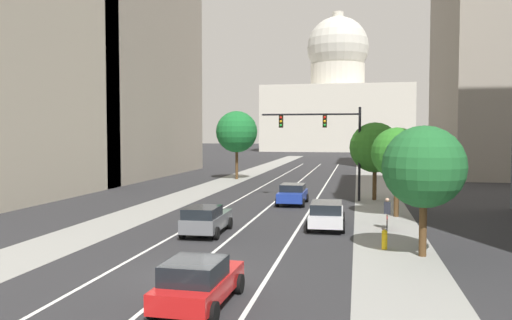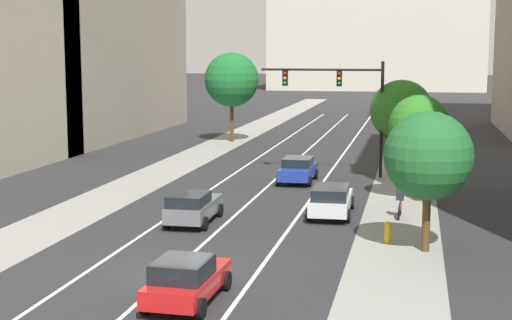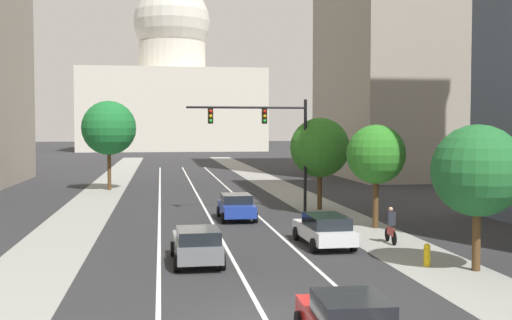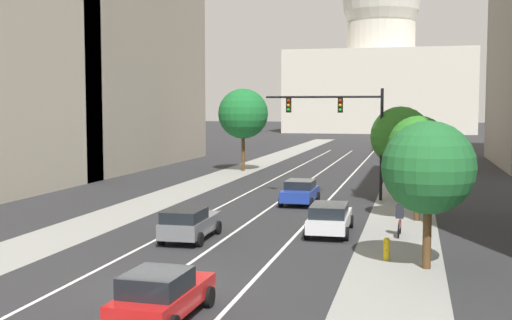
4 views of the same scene
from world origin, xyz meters
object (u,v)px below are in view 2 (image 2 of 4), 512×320
at_px(street_tree_far_right, 419,126).
at_px(car_blue, 298,169).
at_px(fire_hydrant, 388,232).
at_px(street_tree_near_right, 428,156).
at_px(car_gray, 193,207).
at_px(capitol_building, 378,19).
at_px(cyclist, 400,200).
at_px(street_tree_mid_left, 232,80).
at_px(car_red, 186,279).
at_px(street_tree_mid_right, 401,111).
at_px(traffic_signal_mast, 345,95).
at_px(car_white, 331,200).

bearing_deg(street_tree_far_right, car_blue, 148.75).
distance_m(fire_hydrant, street_tree_near_right, 3.82).
relative_size(car_gray, fire_hydrant, 4.75).
bearing_deg(fire_hydrant, street_tree_far_right, 82.89).
relative_size(capitol_building, fire_hydrant, 47.34).
relative_size(cyclist, street_tree_mid_left, 0.22).
xyz_separation_m(car_red, street_tree_mid_left, (-8.86, 42.26, 4.64)).
bearing_deg(street_tree_mid_right, street_tree_near_right, -85.62).
xyz_separation_m(car_gray, traffic_signal_mast, (5.49, 14.89, 4.38)).
xyz_separation_m(fire_hydrant, street_tree_mid_left, (-14.76, 33.28, 4.95)).
distance_m(traffic_signal_mast, cyclist, 12.98).
distance_m(car_blue, cyclist, 10.81).
xyz_separation_m(car_white, car_red, (-3.02, -13.81, -0.01)).
height_order(fire_hydrant, street_tree_near_right, street_tree_near_right).
height_order(car_white, cyclist, cyclist).
bearing_deg(car_blue, street_tree_far_right, -121.34).
bearing_deg(street_tree_mid_right, capitol_building, 93.68).
bearing_deg(fire_hydrant, car_gray, 168.78).
xyz_separation_m(car_blue, car_red, (-0.00, -22.80, -0.02)).
bearing_deg(car_white, street_tree_mid_left, 20.99).
height_order(car_red, traffic_signal_mast, traffic_signal_mast).
height_order(traffic_signal_mast, street_tree_near_right, traffic_signal_mast).
distance_m(capitol_building, traffic_signal_mast, 117.97).
xyz_separation_m(car_blue, cyclist, (6.28, -8.79, 0.06)).
relative_size(car_gray, traffic_signal_mast, 0.56).
bearing_deg(fire_hydrant, street_tree_mid_right, 89.67).
relative_size(cyclist, street_tree_far_right, 0.31).
height_order(car_red, street_tree_mid_right, street_tree_mid_right).
bearing_deg(car_gray, traffic_signal_mast, -21.48).
distance_m(street_tree_far_right, street_tree_mid_right, 8.09).
height_order(street_tree_far_right, street_tree_mid_left, street_tree_mid_left).
relative_size(car_red, cyclist, 2.44).
relative_size(car_blue, street_tree_mid_left, 0.53).
height_order(traffic_signal_mast, fire_hydrant, traffic_signal_mast).
distance_m(car_gray, street_tree_mid_right, 18.46).
xyz_separation_m(capitol_building, cyclist, (7.79, -129.15, -13.86)).
relative_size(cyclist, street_tree_mid_right, 0.28).
xyz_separation_m(traffic_signal_mast, fire_hydrant, (3.41, -16.65, -4.71)).
bearing_deg(car_gray, street_tree_mid_left, 9.29).
xyz_separation_m(car_blue, street_tree_far_right, (7.09, -4.30, 3.20)).
distance_m(cyclist, street_tree_far_right, 5.54).
height_order(car_gray, cyclist, cyclist).
bearing_deg(car_white, street_tree_far_right, -42.63).
xyz_separation_m(car_blue, car_gray, (-3.00, -12.05, 0.01)).
bearing_deg(cyclist, capitol_building, 6.33).
xyz_separation_m(car_red, street_tree_near_right, (7.42, 7.96, 3.04)).
relative_size(car_blue, street_tree_mid_right, 0.68).
bearing_deg(car_blue, car_red, 179.90).
distance_m(car_white, car_blue, 9.48).
distance_m(fire_hydrant, street_tree_mid_right, 17.91).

